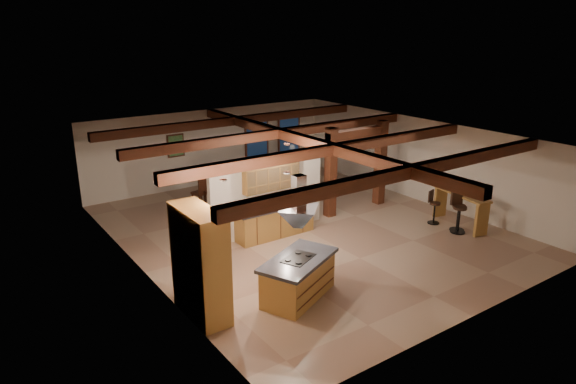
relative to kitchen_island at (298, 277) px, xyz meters
The scene contains 23 objects.
ground 4.12m from the kitchen_island, 51.18° to the left, with size 12.00×12.00×0.00m, color tan.
room_walls 4.29m from the kitchen_island, 51.18° to the left, with size 12.00×12.00×12.00m.
ceiling_beams 4.68m from the kitchen_island, 51.18° to the left, with size 10.00×12.00×0.28m.
timber_posts 6.39m from the kitchen_island, 36.05° to the left, with size 2.50×0.30×2.90m.
partition_wall 4.05m from the kitchen_island, 67.01° to the left, with size 3.80×0.18×2.20m, color silver.
pantry_cabinet 2.29m from the kitchen_island, 164.42° to the left, with size 0.67×1.60×2.40m.
back_counter 3.65m from the kitchen_island, 64.62° to the left, with size 2.50×0.66×0.94m.
upper_display_cabinet 4.06m from the kitchen_island, 65.91° to the left, with size 1.80×0.36×0.95m.
range_hood 1.29m from the kitchen_island, behind, with size 1.10×1.10×1.40m.
back_windows 10.63m from the kitchen_island, 59.54° to the left, with size 2.70×0.07×1.70m.
framed_art 9.26m from the kitchen_island, 83.35° to the left, with size 0.65×0.05×0.85m.
recessed_cans 2.69m from the kitchen_island, 88.61° to the left, with size 3.16×2.46×0.03m.
kitchen_island is the anchor object (origin of this frame).
dining_table 6.60m from the kitchen_island, 73.86° to the left, with size 1.80×1.00×0.63m, color #3F1B0F.
sofa 10.06m from the kitchen_island, 56.25° to the left, with size 2.22×0.87×0.65m, color black.
microwave 3.77m from the kitchen_island, 62.01° to the left, with size 0.38×0.26×0.21m, color #B1B1B5.
bar_counter 6.73m from the kitchen_island, ahead, with size 0.88×2.08×1.06m.
side_table 10.87m from the kitchen_island, 52.01° to the left, with size 0.50×0.50×0.62m, color #3A220E.
table_lamp 10.87m from the kitchen_island, 52.01° to the left, with size 0.25×0.25×0.30m.
bar_stool_a 6.31m from the kitchen_island, ahead, with size 0.43×0.44×1.24m.
bar_stool_b 6.22m from the kitchen_island, ahead, with size 0.46×0.47×1.25m.
bar_stool_c 6.31m from the kitchen_island, 11.96° to the left, with size 0.38×0.39×1.05m.
dining_chairs 6.60m from the kitchen_island, 73.86° to the left, with size 2.42×2.42×1.32m.
Camera 1 is at (-8.74, -11.58, 5.91)m, focal length 32.00 mm.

